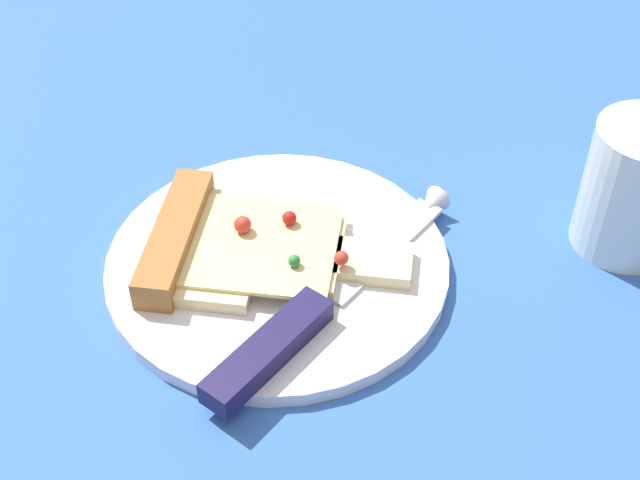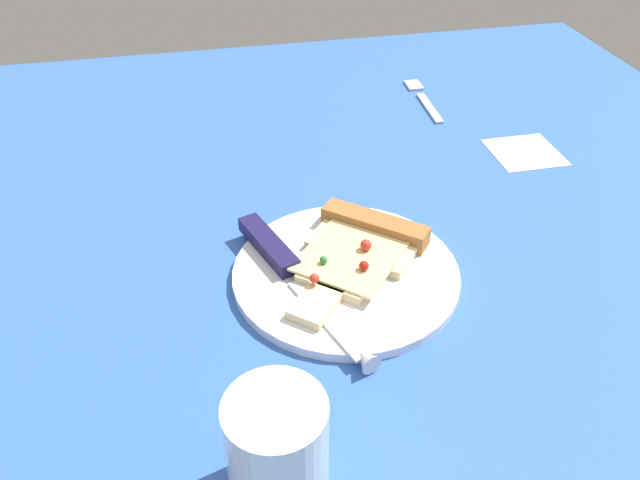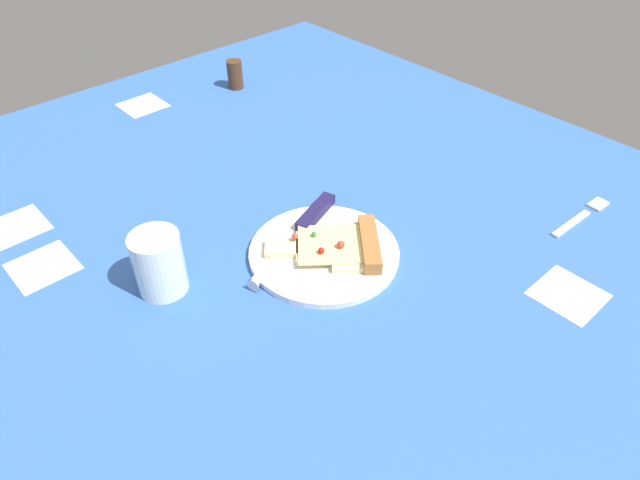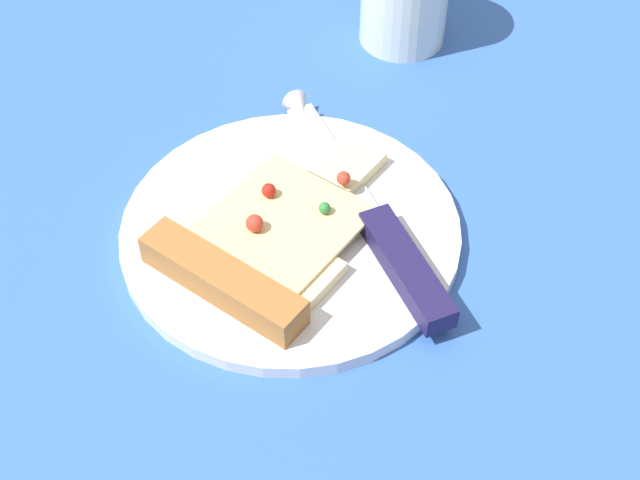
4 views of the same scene
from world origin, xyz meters
The scene contains 5 objects.
ground_plane centered at (-0.02, 0.02, -1.50)cm, with size 143.39×143.39×3.00cm.
plate centered at (4.17, -9.46, 0.52)cm, with size 23.32×23.32×1.04cm, color silver.
pizza_slice centered at (6.15, -11.16, 1.82)cm, with size 18.29×17.24×2.49cm.
knife centered at (4.71, -3.70, 1.64)cm, with size 23.33×9.97×2.45cm.
drinking_glass centered at (-17.88, 1.03, 4.75)cm, with size 7.16×7.16×9.50cm, color silver.
Camera 1 is at (24.90, 28.54, 42.69)cm, focal length 49.66 mm.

